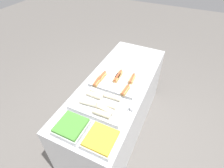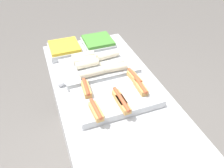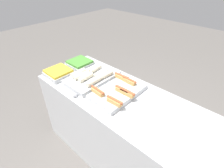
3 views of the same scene
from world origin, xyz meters
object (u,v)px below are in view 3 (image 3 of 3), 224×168
(tray_side_front, at_px, (59,73))
(tray_hotdogs, at_px, (118,91))
(tray_side_back, at_px, (80,64))
(serving_spoon_near, at_px, (73,94))
(tray_wraps, at_px, (92,77))

(tray_side_front, bearing_deg, tray_hotdogs, 15.32)
(tray_hotdogs, bearing_deg, tray_side_back, 171.73)
(tray_hotdogs, relative_size, tray_side_back, 2.02)
(tray_side_front, xyz_separation_m, serving_spoon_near, (0.40, -0.11, -0.02))
(tray_side_back, bearing_deg, tray_side_front, -90.00)
(tray_side_front, xyz_separation_m, tray_side_back, (0.00, 0.29, 0.00))
(tray_side_front, bearing_deg, tray_wraps, 29.14)
(tray_hotdogs, xyz_separation_m, serving_spoon_near, (-0.29, -0.30, -0.02))
(tray_wraps, relative_size, serving_spoon_near, 2.14)
(tray_hotdogs, bearing_deg, tray_side_front, -164.68)
(tray_hotdogs, relative_size, serving_spoon_near, 2.06)
(serving_spoon_near, bearing_deg, tray_wraps, 102.58)
(tray_wraps, xyz_separation_m, tray_side_front, (-0.33, -0.19, -0.00))
(tray_wraps, height_order, tray_side_back, tray_wraps)
(tray_side_front, bearing_deg, serving_spoon_near, -15.38)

